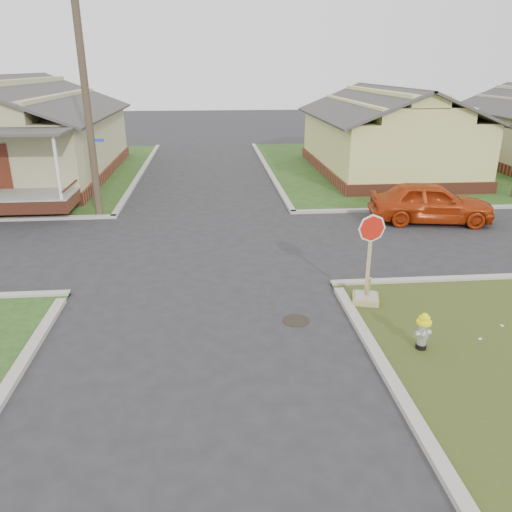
{
  "coord_description": "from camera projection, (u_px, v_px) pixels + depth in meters",
  "views": [
    {
      "loc": [
        0.31,
        -10.86,
        5.65
      ],
      "look_at": [
        1.38,
        1.0,
        1.1
      ],
      "focal_mm": 35.0,
      "sensor_mm": 36.0,
      "label": 1
    }
  ],
  "objects": [
    {
      "name": "curbs",
      "position": [
        204.0,
        246.0,
        16.74
      ],
      "size": [
        80.0,
        40.0,
        0.12
      ],
      "primitive_type": null,
      "color": "#ACA79B",
      "rests_on": "ground"
    },
    {
      "name": "fire_hydrant",
      "position": [
        423.0,
        329.0,
        10.4
      ],
      "size": [
        0.31,
        0.31,
        0.83
      ],
      "rotation": [
        0.0,
        0.0,
        0.15
      ],
      "color": "black",
      "rests_on": "ground"
    },
    {
      "name": "utility_pole",
      "position": [
        86.0,
        95.0,
        18.35
      ],
      "size": [
        1.8,
        0.28,
        9.0
      ],
      "color": "#3E3324",
      "rests_on": "ground"
    },
    {
      "name": "stop_sign",
      "position": [
        367.0,
        284.0,
        12.48
      ],
      "size": [
        0.66,
        0.64,
        2.31
      ],
      "rotation": [
        0.0,
        0.0,
        -0.26
      ],
      "color": "tan",
      "rests_on": "ground"
    },
    {
      "name": "red_sedan",
      "position": [
        431.0,
        202.0,
        19.03
      ],
      "size": [
        4.82,
        2.59,
        1.56
      ],
      "primitive_type": "imported",
      "rotation": [
        0.0,
        0.0,
        1.4
      ],
      "color": "#AD300C",
      "rests_on": "ground"
    },
    {
      "name": "manhole",
      "position": [
        296.0,
        320.0,
        11.81
      ],
      "size": [
        0.64,
        0.64,
        0.01
      ],
      "primitive_type": "cylinder",
      "color": "black",
      "rests_on": "ground"
    },
    {
      "name": "ground",
      "position": [
        203.0,
        315.0,
        12.09
      ],
      "size": [
        120.0,
        120.0,
        0.0
      ],
      "primitive_type": "plane",
      "color": "#262628",
      "rests_on": "ground"
    },
    {
      "name": "side_house_yellow",
      "position": [
        386.0,
        133.0,
        27.51
      ],
      "size": [
        7.6,
        11.6,
        4.7
      ],
      "color": "brown",
      "rests_on": "ground"
    },
    {
      "name": "corner_house",
      "position": [
        11.0,
        135.0,
        25.95
      ],
      "size": [
        10.1,
        15.5,
        5.3
      ],
      "color": "brown",
      "rests_on": "ground"
    }
  ]
}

